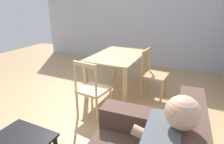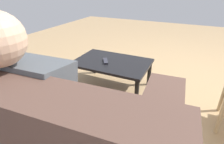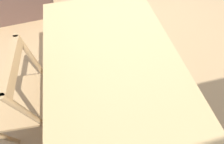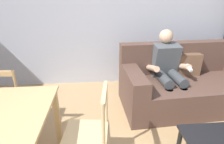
% 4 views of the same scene
% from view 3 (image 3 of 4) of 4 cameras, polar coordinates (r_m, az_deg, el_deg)
% --- Properties ---
extents(ground_plane, '(8.68, 8.68, 0.00)m').
position_cam_3_polar(ground_plane, '(2.61, 7.85, 20.98)').
color(ground_plane, tan).
extents(dining_table, '(1.35, 0.86, 0.77)m').
position_cam_3_polar(dining_table, '(1.08, -0.00, 1.47)').
color(dining_table, tan).
rests_on(dining_table, ground_plane).
extents(dining_chair_near_wall, '(0.45, 0.45, 0.92)m').
position_cam_3_polar(dining_chair_near_wall, '(1.36, -30.39, -9.04)').
color(dining_chair_near_wall, tan).
rests_on(dining_chair_near_wall, ground_plane).
extents(dining_chair_facing_couch, '(0.46, 0.46, 0.93)m').
position_cam_3_polar(dining_chair_facing_couch, '(1.94, -7.31, 22.79)').
color(dining_chair_facing_couch, '#D1B27F').
rests_on(dining_chair_facing_couch, ground_plane).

